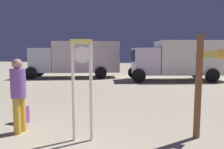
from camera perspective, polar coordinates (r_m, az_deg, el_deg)
standing_clock at (r=4.31m, az=-8.54°, el=-1.64°), size 0.46×0.20×2.19m
arrow_sign at (r=4.96m, az=25.80°, el=0.59°), size 0.80×0.65×2.31m
person_near_clock at (r=5.21m, az=-25.11°, el=-4.53°), size 0.34×0.34×1.77m
backpack at (r=6.13m, az=-23.97°, el=-10.36°), size 0.30×0.19×0.46m
box_truck_near at (r=15.18m, az=19.16°, el=4.27°), size 7.25×4.32×2.80m
box_truck_far at (r=16.44m, az=-9.72°, el=4.71°), size 7.51×4.57×2.86m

